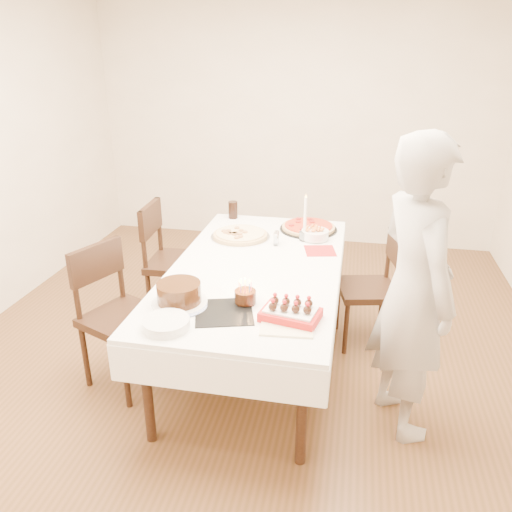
% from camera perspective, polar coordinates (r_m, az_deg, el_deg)
% --- Properties ---
extents(floor, '(5.00, 5.00, 0.00)m').
position_cam_1_polar(floor, '(3.88, -0.70, -10.77)').
color(floor, '#52371C').
rests_on(floor, ground).
extents(wall_back, '(4.50, 0.04, 2.70)m').
position_cam_1_polar(wall_back, '(5.75, 4.61, 14.82)').
color(wall_back, '#F0E2CA').
rests_on(wall_back, floor).
extents(dining_table, '(1.58, 2.34, 0.75)m').
position_cam_1_polar(dining_table, '(3.60, -0.00, -6.62)').
color(dining_table, white).
rests_on(dining_table, floor).
extents(chair_right_savory, '(0.55, 0.55, 0.89)m').
position_cam_1_polar(chair_right_savory, '(3.88, 12.57, -3.75)').
color(chair_right_savory, black).
rests_on(chair_right_savory, floor).
extents(chair_left_savory, '(0.54, 0.54, 1.00)m').
position_cam_1_polar(chair_left_savory, '(4.16, -8.85, -0.74)').
color(chair_left_savory, black).
rests_on(chair_left_savory, floor).
extents(chair_left_dessert, '(0.65, 0.65, 0.98)m').
position_cam_1_polar(chair_left_dessert, '(3.43, -14.87, -6.94)').
color(chair_left_dessert, black).
rests_on(chair_left_dessert, floor).
extents(person, '(0.65, 0.77, 1.78)m').
position_cam_1_polar(person, '(2.92, 17.55, -3.83)').
color(person, '#B6B1AC').
rests_on(person, floor).
extents(pizza_white, '(0.50, 0.50, 0.04)m').
position_cam_1_polar(pizza_white, '(3.95, -1.81, 2.43)').
color(pizza_white, beige).
rests_on(pizza_white, dining_table).
extents(pizza_pepperoni, '(0.58, 0.58, 0.04)m').
position_cam_1_polar(pizza_pepperoni, '(4.13, 6.01, 3.29)').
color(pizza_pepperoni, red).
rests_on(pizza_pepperoni, dining_table).
extents(red_placemat, '(0.26, 0.26, 0.01)m').
position_cam_1_polar(red_placemat, '(3.72, 7.33, 0.58)').
color(red_placemat, '#B21E1E').
rests_on(red_placemat, dining_table).
extents(pasta_bowl, '(0.22, 0.22, 0.07)m').
position_cam_1_polar(pasta_bowl, '(3.92, 6.75, 2.47)').
color(pasta_bowl, white).
rests_on(pasta_bowl, dining_table).
extents(taper_candle, '(0.10, 0.10, 0.37)m').
position_cam_1_polar(taper_candle, '(3.85, 5.63, 4.40)').
color(taper_candle, white).
rests_on(taper_candle, dining_table).
extents(shaker_pair, '(0.11, 0.11, 0.10)m').
position_cam_1_polar(shaker_pair, '(3.77, 2.28, 1.92)').
color(shaker_pair, white).
rests_on(shaker_pair, dining_table).
extents(cola_glass, '(0.08, 0.08, 0.15)m').
position_cam_1_polar(cola_glass, '(4.39, -2.65, 5.29)').
color(cola_glass, black).
rests_on(cola_glass, dining_table).
extents(layer_cake, '(0.34, 0.34, 0.13)m').
position_cam_1_polar(layer_cake, '(2.96, -8.78, -4.23)').
color(layer_cake, '#361D0D').
rests_on(layer_cake, dining_table).
extents(cake_board, '(0.40, 0.40, 0.01)m').
position_cam_1_polar(cake_board, '(2.86, -3.67, -6.47)').
color(cake_board, black).
rests_on(cake_board, dining_table).
extents(birthday_cake, '(0.15, 0.15, 0.14)m').
position_cam_1_polar(birthday_cake, '(2.91, -1.24, -4.05)').
color(birthday_cake, '#371F0F').
rests_on(birthday_cake, dining_table).
extents(strawberry_box, '(0.35, 0.27, 0.08)m').
position_cam_1_polar(strawberry_box, '(2.78, 3.97, -6.50)').
color(strawberry_box, '#AC1513').
rests_on(strawberry_box, dining_table).
extents(box_lid, '(0.30, 0.21, 0.02)m').
position_cam_1_polar(box_lid, '(2.71, 3.53, -8.26)').
color(box_lid, beige).
rests_on(box_lid, dining_table).
extents(plate_stack, '(0.31, 0.31, 0.05)m').
position_cam_1_polar(plate_stack, '(2.74, -10.23, -7.59)').
color(plate_stack, white).
rests_on(plate_stack, dining_table).
extents(china_plate, '(0.32, 0.32, 0.01)m').
position_cam_1_polar(china_plate, '(2.93, -8.10, -5.74)').
color(china_plate, white).
rests_on(china_plate, dining_table).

